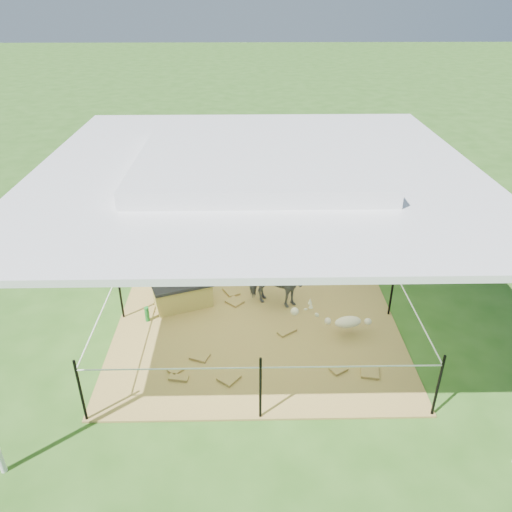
{
  "coord_description": "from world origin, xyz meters",
  "views": [
    {
      "loc": [
        -0.15,
        -6.94,
        4.98
      ],
      "look_at": [
        0.0,
        0.6,
        0.85
      ],
      "focal_mm": 35.0,
      "sensor_mm": 36.0,
      "label": 1
    }
  ],
  "objects_px": {
    "pony": "(276,285)",
    "trash_barrel": "(405,167)",
    "distant_person": "(312,153)",
    "green_bottle": "(147,314)",
    "straw_bale": "(183,295)",
    "foal": "(348,320)",
    "woman": "(186,255)",
    "picnic_table_near": "(304,147)",
    "picnic_table_far": "(399,149)"
  },
  "relations": [
    {
      "from": "straw_bale",
      "to": "picnic_table_near",
      "type": "xyz_separation_m",
      "value": [
        2.97,
        8.38,
        0.13
      ]
    },
    {
      "from": "green_bottle",
      "to": "straw_bale",
      "type": "bearing_deg",
      "value": 39.29
    },
    {
      "from": "pony",
      "to": "trash_barrel",
      "type": "distance_m",
      "value": 7.45
    },
    {
      "from": "trash_barrel",
      "to": "distant_person",
      "type": "height_order",
      "value": "distant_person"
    },
    {
      "from": "green_bottle",
      "to": "trash_barrel",
      "type": "distance_m",
      "value": 9.1
    },
    {
      "from": "trash_barrel",
      "to": "picnic_table_far",
      "type": "height_order",
      "value": "trash_barrel"
    },
    {
      "from": "green_bottle",
      "to": "picnic_table_far",
      "type": "relative_size",
      "value": 0.16
    },
    {
      "from": "green_bottle",
      "to": "foal",
      "type": "bearing_deg",
      "value": -7.88
    },
    {
      "from": "straw_bale",
      "to": "pony",
      "type": "xyz_separation_m",
      "value": [
        1.6,
        -0.04,
        0.22
      ]
    },
    {
      "from": "distant_person",
      "to": "pony",
      "type": "bearing_deg",
      "value": 54.55
    },
    {
      "from": "green_bottle",
      "to": "pony",
      "type": "relative_size",
      "value": 0.26
    },
    {
      "from": "woman",
      "to": "trash_barrel",
      "type": "height_order",
      "value": "woman"
    },
    {
      "from": "straw_bale",
      "to": "woman",
      "type": "xyz_separation_m",
      "value": [
        0.1,
        0.0,
        0.78
      ]
    },
    {
      "from": "pony",
      "to": "picnic_table_far",
      "type": "distance_m",
      "value": 9.41
    },
    {
      "from": "picnic_table_far",
      "to": "distant_person",
      "type": "bearing_deg",
      "value": -132.79
    },
    {
      "from": "foal",
      "to": "picnic_table_far",
      "type": "bearing_deg",
      "value": 59.4
    },
    {
      "from": "pony",
      "to": "picnic_table_near",
      "type": "xyz_separation_m",
      "value": [
        1.37,
        8.42,
        -0.09
      ]
    },
    {
      "from": "woman",
      "to": "picnic_table_near",
      "type": "distance_m",
      "value": 8.88
    },
    {
      "from": "straw_bale",
      "to": "woman",
      "type": "height_order",
      "value": "woman"
    },
    {
      "from": "pony",
      "to": "distant_person",
      "type": "distance_m",
      "value": 7.35
    },
    {
      "from": "trash_barrel",
      "to": "picnic_table_near",
      "type": "bearing_deg",
      "value": 140.91
    },
    {
      "from": "woman",
      "to": "foal",
      "type": "distance_m",
      "value": 2.85
    },
    {
      "from": "foal",
      "to": "distant_person",
      "type": "relative_size",
      "value": 0.96
    },
    {
      "from": "straw_bale",
      "to": "picnic_table_near",
      "type": "relative_size",
      "value": 0.53
    },
    {
      "from": "pony",
      "to": "trash_barrel",
      "type": "bearing_deg",
      "value": -13.92
    },
    {
      "from": "foal",
      "to": "pony",
      "type": "bearing_deg",
      "value": 131.26
    },
    {
      "from": "picnic_table_near",
      "to": "foal",
      "type": "bearing_deg",
      "value": -76.88
    },
    {
      "from": "straw_bale",
      "to": "distant_person",
      "type": "xyz_separation_m",
      "value": [
        3.09,
        7.16,
        0.3
      ]
    },
    {
      "from": "trash_barrel",
      "to": "green_bottle",
      "type": "bearing_deg",
      "value": -132.62
    },
    {
      "from": "distant_person",
      "to": "picnic_table_far",
      "type": "bearing_deg",
      "value": 176.83
    },
    {
      "from": "green_bottle",
      "to": "distant_person",
      "type": "bearing_deg",
      "value": 64.47
    },
    {
      "from": "woman",
      "to": "green_bottle",
      "type": "relative_size",
      "value": 4.32
    },
    {
      "from": "green_bottle",
      "to": "trash_barrel",
      "type": "xyz_separation_m",
      "value": [
        6.16,
        6.69,
        0.24
      ]
    },
    {
      "from": "straw_bale",
      "to": "woman",
      "type": "bearing_deg",
      "value": 0.0
    },
    {
      "from": "woman",
      "to": "distant_person",
      "type": "height_order",
      "value": "woman"
    },
    {
      "from": "woman",
      "to": "green_bottle",
      "type": "xyz_separation_m",
      "value": [
        -0.65,
        -0.45,
        -0.86
      ]
    },
    {
      "from": "straw_bale",
      "to": "trash_barrel",
      "type": "distance_m",
      "value": 8.39
    },
    {
      "from": "woman",
      "to": "pony",
      "type": "distance_m",
      "value": 1.61
    },
    {
      "from": "straw_bale",
      "to": "distant_person",
      "type": "relative_size",
      "value": 0.88
    },
    {
      "from": "straw_bale",
      "to": "green_bottle",
      "type": "xyz_separation_m",
      "value": [
        -0.55,
        -0.45,
        -0.08
      ]
    },
    {
      "from": "pony",
      "to": "trash_barrel",
      "type": "xyz_separation_m",
      "value": [
        4.0,
        6.28,
        -0.05
      ]
    },
    {
      "from": "foal",
      "to": "trash_barrel",
      "type": "height_order",
      "value": "trash_barrel"
    },
    {
      "from": "trash_barrel",
      "to": "picnic_table_near",
      "type": "distance_m",
      "value": 3.4
    },
    {
      "from": "foal",
      "to": "trash_barrel",
      "type": "xyz_separation_m",
      "value": [
        2.9,
        7.14,
        0.09
      ]
    },
    {
      "from": "distant_person",
      "to": "green_bottle",
      "type": "bearing_deg",
      "value": 40.65
    },
    {
      "from": "pony",
      "to": "foal",
      "type": "xyz_separation_m",
      "value": [
        1.1,
        -0.86,
        -0.14
      ]
    },
    {
      "from": "picnic_table_near",
      "to": "picnic_table_far",
      "type": "xyz_separation_m",
      "value": [
        3.05,
        -0.11,
        -0.04
      ]
    },
    {
      "from": "straw_bale",
      "to": "picnic_table_far",
      "type": "xyz_separation_m",
      "value": [
        6.02,
        8.27,
        0.09
      ]
    },
    {
      "from": "picnic_table_far",
      "to": "distant_person",
      "type": "distance_m",
      "value": 3.14
    },
    {
      "from": "pony",
      "to": "green_bottle",
      "type": "bearing_deg",
      "value": 119.4
    }
  ]
}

